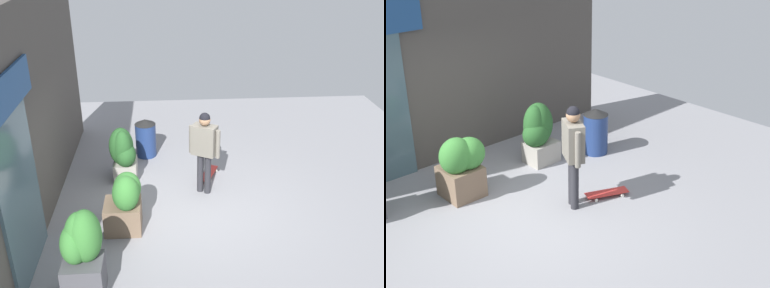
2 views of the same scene
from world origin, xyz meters
TOP-DOWN VIEW (x-y plane):
  - ground_plane at (0.00, 0.00)m, footprint 12.00×12.00m
  - building_facade at (-0.06, 2.73)m, footprint 7.74×0.31m
  - skateboarder at (0.60, -0.30)m, footprint 0.45×0.58m
  - skateboard at (1.22, -0.46)m, footprint 0.76×0.49m
  - planter_box_left at (-0.52, 1.19)m, footprint 0.80×0.65m
  - planter_box_mid at (1.21, 1.34)m, footprint 0.70×0.56m
  - trash_bin at (2.31, 0.90)m, footprint 0.49×0.49m

SIDE VIEW (x-z plane):
  - ground_plane at x=0.00m, z-range 0.00..0.00m
  - skateboard at x=1.22m, z-range 0.02..0.10m
  - trash_bin at x=2.31m, z-range 0.00..0.92m
  - planter_box_left at x=-0.52m, z-range 0.03..1.13m
  - planter_box_mid at x=1.21m, z-range 0.04..1.21m
  - skateboarder at x=0.60m, z-range 0.20..1.92m
  - building_facade at x=-0.06m, z-range -0.01..3.89m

